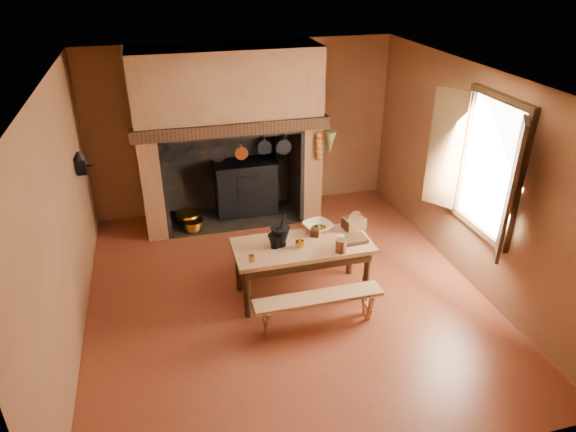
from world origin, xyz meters
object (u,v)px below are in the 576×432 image
object	(u,v)px
iron_range	(246,187)
coffee_grinder	(315,232)
work_table	(302,252)
mixing_bowl	(318,226)
bench_front	(318,304)
wicker_basket	(354,223)

from	to	relation	value
iron_range	coffee_grinder	bearing A→B (deg)	-78.63
work_table	mixing_bowl	xyz separation A→B (m)	(0.30, 0.31, 0.16)
iron_range	mixing_bowl	size ratio (longest dim) A/B	4.40
bench_front	coffee_grinder	xyz separation A→B (m)	(0.21, 0.84, 0.49)
coffee_grinder	bench_front	bearing A→B (deg)	-80.27
bench_front	mixing_bowl	xyz separation A→B (m)	(0.30, 0.99, 0.47)
wicker_basket	iron_range	bearing A→B (deg)	104.48
bench_front	wicker_basket	distance (m)	1.29
work_table	wicker_basket	xyz separation A→B (m)	(0.77, 0.21, 0.20)
bench_front	coffee_grinder	world-z (taller)	coffee_grinder
bench_front	iron_range	bearing A→B (deg)	94.64
work_table	coffee_grinder	xyz separation A→B (m)	(0.21, 0.15, 0.18)
mixing_bowl	coffee_grinder	bearing A→B (deg)	-119.78
bench_front	work_table	bearing A→B (deg)	90.00
work_table	wicker_basket	world-z (taller)	wicker_basket
mixing_bowl	work_table	bearing A→B (deg)	-134.29
coffee_grinder	mixing_bowl	size ratio (longest dim) A/B	0.46
work_table	wicker_basket	bearing A→B (deg)	15.62
work_table	wicker_basket	size ratio (longest dim) A/B	5.80
iron_range	coffee_grinder	xyz separation A→B (m)	(0.47, -2.33, 0.33)
bench_front	mixing_bowl	size ratio (longest dim) A/B	4.25
bench_front	coffee_grinder	size ratio (longest dim) A/B	9.34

